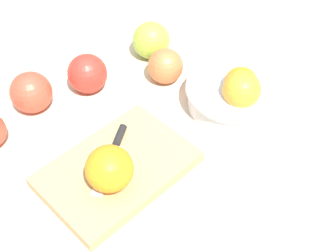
% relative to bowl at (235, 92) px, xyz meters
% --- Properties ---
extents(ground_plane, '(2.40, 2.40, 0.00)m').
position_rel_bowl_xyz_m(ground_plane, '(0.16, -0.16, -0.04)').
color(ground_plane, beige).
extents(bowl, '(0.19, 0.19, 0.10)m').
position_rel_bowl_xyz_m(bowl, '(0.00, 0.00, 0.00)').
color(bowl, silver).
rests_on(bowl, ground_plane).
extents(cutting_board, '(0.28, 0.21, 0.02)m').
position_rel_bowl_xyz_m(cutting_board, '(0.27, -0.07, -0.03)').
color(cutting_board, tan).
rests_on(cutting_board, ground_plane).
extents(orange_on_board, '(0.08, 0.08, 0.08)m').
position_rel_bowl_xyz_m(orange_on_board, '(0.31, -0.06, 0.03)').
color(orange_on_board, orange).
rests_on(orange_on_board, cutting_board).
extents(knife, '(0.15, 0.08, 0.01)m').
position_rel_bowl_xyz_m(knife, '(0.25, -0.10, -0.01)').
color(knife, silver).
rests_on(knife, cutting_board).
extents(apple_mid_left, '(0.08, 0.08, 0.08)m').
position_rel_bowl_xyz_m(apple_mid_left, '(0.02, -0.16, -0.00)').
color(apple_mid_left, '#CC6638').
rests_on(apple_mid_left, ground_plane).
extents(apple_front_left, '(0.08, 0.08, 0.08)m').
position_rel_bowl_xyz_m(apple_front_left, '(-0.03, -0.24, 0.00)').
color(apple_front_left, '#8EB738').
rests_on(apple_front_left, ground_plane).
extents(apple_front_center, '(0.08, 0.08, 0.08)m').
position_rel_bowl_xyz_m(apple_front_center, '(0.14, -0.27, 0.00)').
color(apple_front_center, red).
rests_on(apple_front_center, ground_plane).
extents(apple_front_right_2, '(0.08, 0.08, 0.08)m').
position_rel_bowl_xyz_m(apple_front_right_2, '(0.25, -0.32, 0.00)').
color(apple_front_right_2, '#D6422D').
rests_on(apple_front_right_2, ground_plane).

